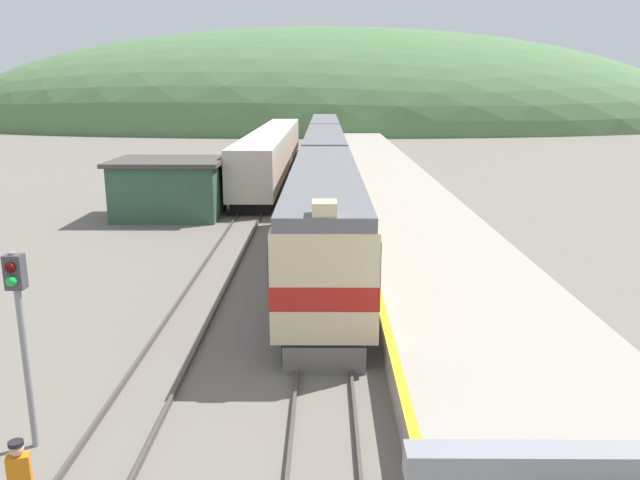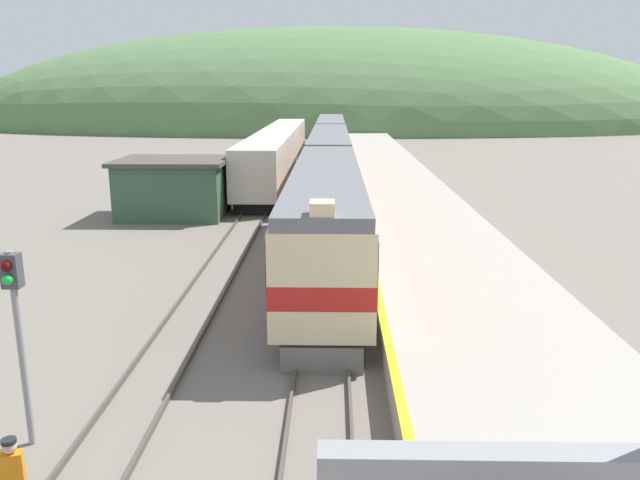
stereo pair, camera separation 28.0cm
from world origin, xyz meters
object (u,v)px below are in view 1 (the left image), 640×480
object	(u,v)px
carriage_third	(325,137)
siding_train	(273,152)
carriage_second	(325,159)
express_train_lead_car	(325,217)
signal_post_siding	(19,311)

from	to	relation	value
carriage_third	siding_train	world-z (taller)	carriage_third
carriage_second	express_train_lead_car	bearing A→B (deg)	-90.00
carriage_second	carriage_third	size ratio (longest dim) A/B	1.00
signal_post_siding	express_train_lead_car	bearing A→B (deg)	64.54
carriage_second	siding_train	size ratio (longest dim) A/B	0.56
carriage_third	signal_post_siding	size ratio (longest dim) A/B	4.72
carriage_second	carriage_third	distance (m)	21.12
carriage_second	carriage_third	xyz separation A→B (m)	(0.00, 21.12, 0.00)
carriage_third	siding_train	size ratio (longest dim) A/B	0.56
carriage_second	siding_train	bearing A→B (deg)	119.21
carriage_second	carriage_third	bearing A→B (deg)	90.00
carriage_third	carriage_second	bearing A→B (deg)	-90.00
express_train_lead_car	carriage_second	distance (m)	21.02
express_train_lead_car	siding_train	distance (m)	29.31
signal_post_siding	carriage_third	bearing A→B (deg)	83.61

